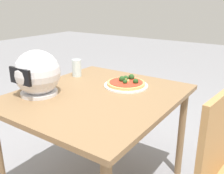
{
  "coord_description": "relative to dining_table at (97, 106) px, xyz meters",
  "views": [
    {
      "loc": [
        -0.92,
        1.17,
        1.28
      ],
      "look_at": [
        -0.04,
        -0.11,
        0.74
      ],
      "focal_mm": 40.27,
      "sensor_mm": 36.0,
      "label": 1
    }
  ],
  "objects": [
    {
      "name": "dining_table",
      "position": [
        0.0,
        0.0,
        0.0
      ],
      "size": [
        0.94,
        1.07,
        0.72
      ],
      "color": "olive",
      "rests_on": "ground"
    },
    {
      "name": "pizza_plate",
      "position": [
        -0.08,
        -0.23,
        0.09
      ],
      "size": [
        0.3,
        0.3,
        0.01
      ],
      "primitive_type": "cylinder",
      "color": "white",
      "rests_on": "dining_table"
    },
    {
      "name": "pizza",
      "position": [
        -0.08,
        -0.23,
        0.11
      ],
      "size": [
        0.26,
        0.26,
        0.05
      ],
      "color": "tan",
      "rests_on": "pizza_plate"
    },
    {
      "name": "motorcycle_helmet",
      "position": [
        0.29,
        0.21,
        0.22
      ],
      "size": [
        0.28,
        0.28,
        0.28
      ],
      "color": "silver",
      "rests_on": "dining_table"
    },
    {
      "name": "drinking_glass",
      "position": [
        0.37,
        -0.22,
        0.15
      ],
      "size": [
        0.07,
        0.07,
        0.13
      ],
      "primitive_type": "cylinder",
      "color": "silver",
      "rests_on": "dining_table"
    }
  ]
}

